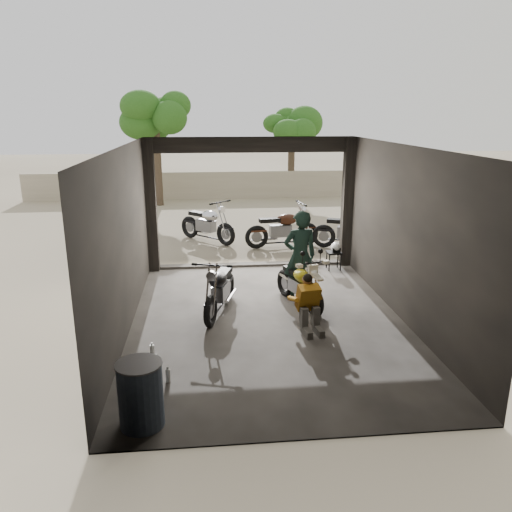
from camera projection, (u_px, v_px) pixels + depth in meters
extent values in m
plane|color=#7A6D56|center=(268.00, 322.00, 9.26)|extent=(80.00, 80.00, 0.00)
cube|color=#2D2B28|center=(268.00, 322.00, 9.26)|extent=(5.00, 7.00, 0.02)
plane|color=black|center=(269.00, 146.00, 8.37)|extent=(7.00, 7.00, 0.00)
cube|color=black|center=(309.00, 316.00, 5.47)|extent=(5.00, 0.02, 3.20)
cube|color=black|center=(125.00, 242.00, 8.57)|extent=(0.02, 7.00, 3.20)
cube|color=black|center=(405.00, 235.00, 9.06)|extent=(0.02, 7.00, 3.20)
cube|color=black|center=(151.00, 207.00, 11.81)|extent=(0.24, 0.24, 3.20)
cube|color=black|center=(347.00, 203.00, 12.28)|extent=(0.24, 0.24, 3.20)
cube|color=black|center=(251.00, 145.00, 11.69)|extent=(5.00, 0.16, 0.36)
cube|color=#2D2B28|center=(251.00, 265.00, 12.59)|extent=(5.00, 0.25, 0.08)
cube|color=gray|center=(230.00, 185.00, 22.47)|extent=(18.00, 0.30, 1.20)
cylinder|color=#382B1E|center=(158.00, 162.00, 20.42)|extent=(0.30, 0.30, 3.58)
ellipsoid|color=#1E4C14|center=(155.00, 105.00, 19.79)|extent=(2.20, 2.20, 3.14)
cylinder|color=#382B1E|center=(291.00, 162.00, 22.47)|extent=(0.30, 0.30, 3.20)
ellipsoid|color=#1E4C14|center=(292.00, 116.00, 21.91)|extent=(2.20, 2.20, 2.80)
imported|color=black|center=(300.00, 256.00, 10.09)|extent=(0.74, 0.54, 1.89)
cube|color=black|center=(334.00, 252.00, 12.20)|extent=(0.34, 0.34, 0.04)
cylinder|color=black|center=(329.00, 263.00, 12.11)|extent=(0.03, 0.03, 0.45)
cylinder|color=black|center=(341.00, 263.00, 12.14)|extent=(0.03, 0.03, 0.45)
cylinder|color=black|center=(327.00, 260.00, 12.38)|extent=(0.03, 0.03, 0.45)
cylinder|color=black|center=(338.00, 259.00, 12.41)|extent=(0.03, 0.03, 0.45)
ellipsoid|color=silver|center=(336.00, 247.00, 12.17)|extent=(0.33, 0.33, 0.23)
cylinder|color=#38475E|center=(141.00, 395.00, 6.08)|extent=(0.61, 0.61, 0.85)
cylinder|color=black|center=(367.00, 226.00, 12.62)|extent=(0.08, 0.08, 1.95)
cylinder|color=beige|center=(369.00, 195.00, 12.38)|extent=(0.71, 0.03, 0.71)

